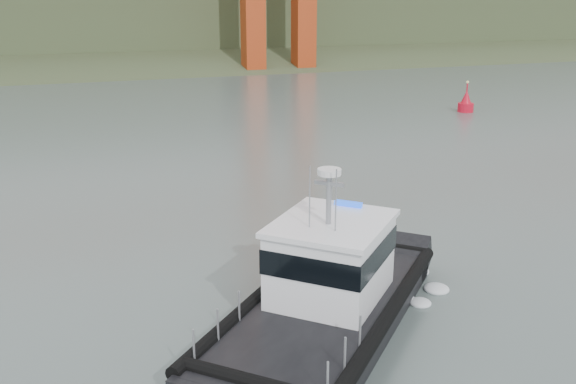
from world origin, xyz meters
TOP-DOWN VIEW (x-y plane):
  - ground at (0.00, 0.00)m, footprint 400.00×400.00m
  - headlands at (0.00, 125.50)m, footprint 500.00×105.36m
  - patrol_boat at (-3.31, 0.18)m, footprint 11.53×11.57m
  - nav_buoy at (26.88, 34.69)m, footprint 1.53×1.53m

SIDE VIEW (x-z plane):
  - ground at x=0.00m, z-range 0.00..0.00m
  - nav_buoy at x=26.88m, z-range -0.76..2.43m
  - patrol_boat at x=-3.31m, z-range -1.45..4.36m
  - headlands at x=0.00m, z-range -6.52..20.61m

